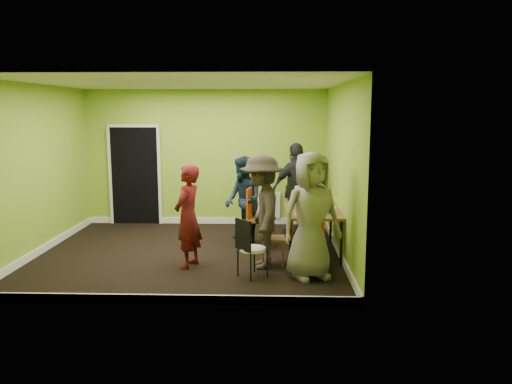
# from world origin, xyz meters

# --- Properties ---
(ground) EXTENTS (5.00, 5.00, 0.00)m
(ground) POSITION_xyz_m (0.00, 0.00, 0.00)
(ground) COLOR black
(ground) RESTS_ON ground
(room_walls) EXTENTS (5.04, 4.54, 2.82)m
(room_walls) POSITION_xyz_m (-0.02, 0.04, 0.99)
(room_walls) COLOR #9AB72F
(room_walls) RESTS_ON ground
(dining_table) EXTENTS (0.90, 1.50, 0.75)m
(dining_table) POSITION_xyz_m (2.05, 0.08, 0.70)
(dining_table) COLOR black
(dining_table) RESTS_ON ground
(chair_left_far) EXTENTS (0.52, 0.52, 1.04)m
(chair_left_far) POSITION_xyz_m (1.11, 0.46, 0.59)
(chair_left_far) COLOR #DE4B14
(chair_left_far) RESTS_ON ground
(chair_left_near) EXTENTS (0.37, 0.36, 0.87)m
(chair_left_near) POSITION_xyz_m (1.32, -0.55, 0.49)
(chair_left_near) COLOR #DE4B14
(chair_left_near) RESTS_ON ground
(chair_back_end) EXTENTS (0.50, 0.58, 1.12)m
(chair_back_end) POSITION_xyz_m (1.91, 1.29, 0.79)
(chair_back_end) COLOR #DE4B14
(chair_back_end) RESTS_ON ground
(chair_front_end) EXTENTS (0.39, 0.39, 0.88)m
(chair_front_end) POSITION_xyz_m (1.98, -0.92, 0.49)
(chair_front_end) COLOR #DE4B14
(chair_front_end) RESTS_ON ground
(chair_bentwood) EXTENTS (0.47, 0.47, 0.86)m
(chair_bentwood) POSITION_xyz_m (1.05, -1.21, 0.48)
(chair_bentwood) COLOR black
(chair_bentwood) RESTS_ON ground
(easel) EXTENTS (0.62, 0.58, 1.55)m
(easel) POSITION_xyz_m (2.02, 1.92, 0.76)
(easel) COLOR brown
(easel) RESTS_ON ground
(plate_near_left) EXTENTS (0.25, 0.25, 0.01)m
(plate_near_left) POSITION_xyz_m (1.81, 0.55, 0.76)
(plate_near_left) COLOR white
(plate_near_left) RESTS_ON dining_table
(plate_near_right) EXTENTS (0.26, 0.26, 0.01)m
(plate_near_right) POSITION_xyz_m (1.86, -0.37, 0.76)
(plate_near_right) COLOR white
(plate_near_right) RESTS_ON dining_table
(plate_far_back) EXTENTS (0.24, 0.24, 0.01)m
(plate_far_back) POSITION_xyz_m (2.00, 0.70, 0.76)
(plate_far_back) COLOR white
(plate_far_back) RESTS_ON dining_table
(plate_far_front) EXTENTS (0.26, 0.26, 0.01)m
(plate_far_front) POSITION_xyz_m (2.00, -0.51, 0.76)
(plate_far_front) COLOR white
(plate_far_front) RESTS_ON dining_table
(plate_wall_back) EXTENTS (0.24, 0.24, 0.01)m
(plate_wall_back) POSITION_xyz_m (2.33, 0.17, 0.76)
(plate_wall_back) COLOR white
(plate_wall_back) RESTS_ON dining_table
(plate_wall_front) EXTENTS (0.27, 0.27, 0.01)m
(plate_wall_front) POSITION_xyz_m (2.25, -0.15, 0.76)
(plate_wall_front) COLOR white
(plate_wall_front) RESTS_ON dining_table
(thermos) EXTENTS (0.06, 0.06, 0.23)m
(thermos) POSITION_xyz_m (2.04, 0.16, 0.86)
(thermos) COLOR white
(thermos) RESTS_ON dining_table
(blue_bottle) EXTENTS (0.08, 0.08, 0.21)m
(blue_bottle) POSITION_xyz_m (2.28, -0.25, 0.85)
(blue_bottle) COLOR #1C2AD4
(blue_bottle) RESTS_ON dining_table
(orange_bottle) EXTENTS (0.03, 0.03, 0.08)m
(orange_bottle) POSITION_xyz_m (1.97, 0.28, 0.79)
(orange_bottle) COLOR #DE4B14
(orange_bottle) RESTS_ON dining_table
(glass_mid) EXTENTS (0.07, 0.07, 0.10)m
(glass_mid) POSITION_xyz_m (1.90, 0.34, 0.80)
(glass_mid) COLOR black
(glass_mid) RESTS_ON dining_table
(glass_back) EXTENTS (0.07, 0.07, 0.10)m
(glass_back) POSITION_xyz_m (2.11, 0.54, 0.80)
(glass_back) COLOR black
(glass_back) RESTS_ON dining_table
(glass_front) EXTENTS (0.07, 0.07, 0.08)m
(glass_front) POSITION_xyz_m (2.15, -0.32, 0.79)
(glass_front) COLOR black
(glass_front) RESTS_ON dining_table
(cup_a) EXTENTS (0.13, 0.13, 0.11)m
(cup_a) POSITION_xyz_m (1.82, -0.02, 0.80)
(cup_a) COLOR white
(cup_a) RESTS_ON dining_table
(cup_b) EXTENTS (0.10, 0.10, 0.09)m
(cup_b) POSITION_xyz_m (2.16, 0.11, 0.80)
(cup_b) COLOR white
(cup_b) RESTS_ON dining_table
(person_standing) EXTENTS (0.53, 0.66, 1.57)m
(person_standing) POSITION_xyz_m (0.10, -0.73, 0.79)
(person_standing) COLOR #5B0F14
(person_standing) RESTS_ON ground
(person_left_far) EXTENTS (0.85, 0.94, 1.58)m
(person_left_far) POSITION_xyz_m (0.87, 0.62, 0.79)
(person_left_far) COLOR #12212F
(person_left_far) RESTS_ON ground
(person_left_near) EXTENTS (0.73, 1.17, 1.73)m
(person_left_near) POSITION_xyz_m (1.22, -0.71, 0.86)
(person_left_near) COLOR #302620
(person_left_near) RESTS_ON ground
(person_back_end) EXTENTS (1.12, 0.80, 1.76)m
(person_back_end) POSITION_xyz_m (1.86, 1.45, 0.88)
(person_back_end) COLOR #232227
(person_back_end) RESTS_ON ground
(person_front_end) EXTENTS (1.04, 0.88, 1.81)m
(person_front_end) POSITION_xyz_m (1.92, -1.19, 0.90)
(person_front_end) COLOR gray
(person_front_end) RESTS_ON ground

